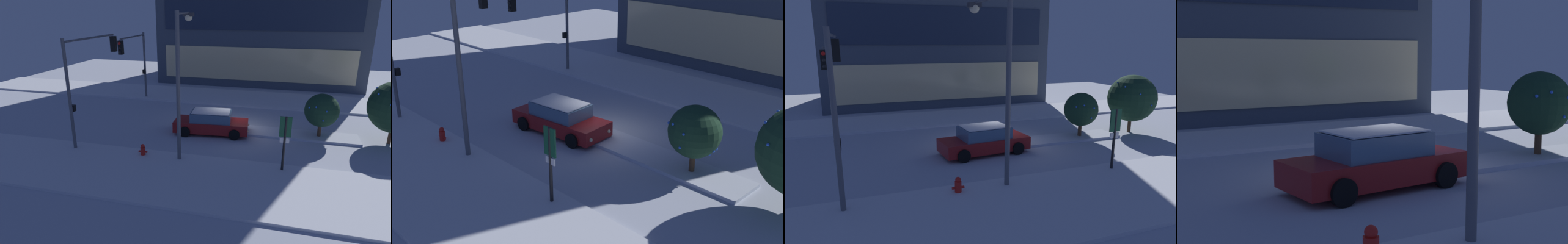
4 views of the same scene
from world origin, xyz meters
The scene contains 11 objects.
ground centered at (0.00, 0.00, 0.00)m, with size 52.00×52.00×0.00m, color silver.
curb_strip_near centered at (0.00, -7.73, 0.07)m, with size 52.00×5.20×0.14m, color silver.
curb_strip_far centered at (0.00, 7.73, 0.07)m, with size 52.00×5.20×0.14m, color silver.
median_strip centered at (3.20, -0.42, 0.07)m, with size 9.00×1.80×0.14m, color silver.
car_near centered at (-1.26, -1.33, 0.71)m, with size 4.84×2.37×1.49m.
traffic_light_corner_near_left centered at (-8.09, -3.74, 4.31)m, with size 0.32×5.69×6.18m.
traffic_light_corner_far_left centered at (-8.79, 4.13, 3.92)m, with size 0.32×4.59×5.67m.
street_lamp_arched centered at (-2.07, -4.90, 4.96)m, with size 0.70×3.31×7.55m.
fire_hydrant centered at (-4.01, -5.84, 0.36)m, with size 0.48×0.26×0.75m.
parking_info_sign centered at (3.26, -5.76, 1.84)m, with size 0.55×0.12×2.87m.
decorated_tree_left_of_median centered at (5.33, -0.46, 1.78)m, with size 2.03×2.05×2.80m.
Camera 2 is at (14.47, -15.02, 8.89)m, focal length 44.81 mm.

